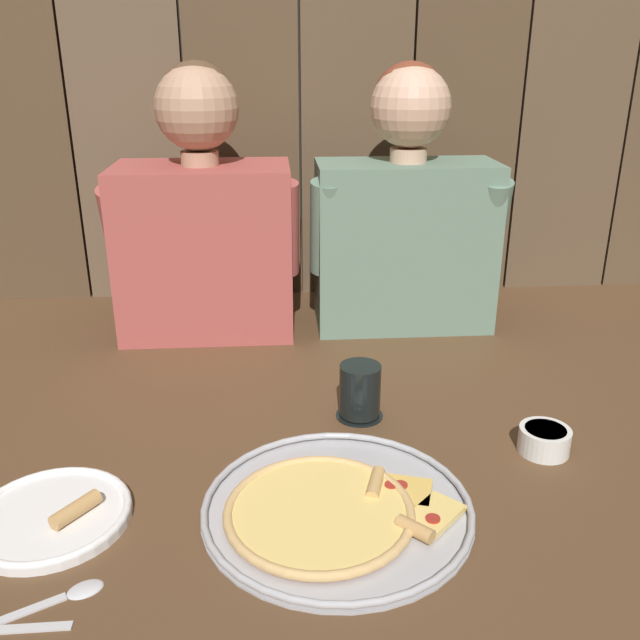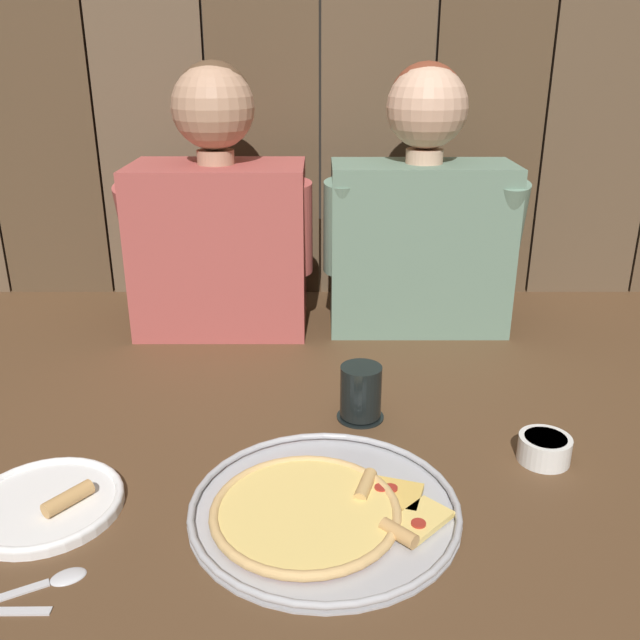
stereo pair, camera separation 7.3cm
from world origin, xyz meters
name	(u,v)px [view 1 (the left image)]	position (x,y,z in m)	size (l,w,h in m)	color
ground_plane	(323,444)	(0.00, 0.00, 0.00)	(3.20, 3.20, 0.00)	brown
pizza_tray	(333,509)	(0.00, -0.18, 0.01)	(0.38, 0.38, 0.03)	#B2B2B7
dinner_plate	(52,515)	(-0.39, -0.17, 0.01)	(0.22, 0.22, 0.03)	white
drinking_glass	(360,392)	(0.07, 0.09, 0.05)	(0.08, 0.08, 0.10)	black
dipping_bowl	(544,439)	(0.35, -0.05, 0.02)	(0.08, 0.08, 0.04)	white
table_knife	(0,629)	(-0.39, -0.36, 0.00)	(0.16, 0.02, 0.01)	silver
table_spoon	(66,594)	(-0.33, -0.31, 0.00)	(0.13, 0.08, 0.01)	silver
diner_left	(204,219)	(-0.22, 0.52, 0.26)	(0.41, 0.23, 0.58)	#AD4C47
diner_right	(406,213)	(0.22, 0.52, 0.26)	(0.43, 0.19, 0.58)	slate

